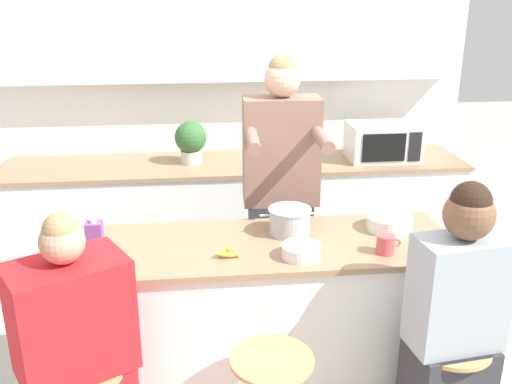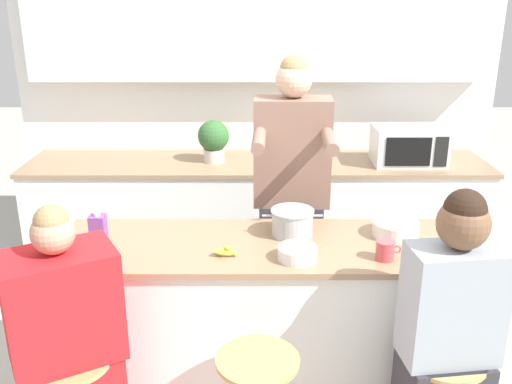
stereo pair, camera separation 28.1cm
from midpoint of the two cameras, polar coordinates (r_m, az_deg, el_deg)
name	(u,v)px [view 1 (the left image)]	position (r m, az deg, el deg)	size (l,w,h in m)	color
wall_back	(231,67)	(4.49, -4.40, 12.32)	(3.73, 0.22, 2.70)	white
back_counter	(235,216)	(4.45, -3.88, -2.42)	(3.47, 0.68, 0.88)	white
kitchen_island	(257,322)	(3.07, -2.56, -12.91)	(2.00, 0.65, 0.92)	black
person_cooking	(280,207)	(3.40, 0.09, -1.55)	(0.46, 0.58, 1.78)	#383842
person_wrapped_blanket	(79,372)	(2.61, -20.45, -16.64)	(0.53, 0.47, 1.33)	red
person_seated_near	(452,342)	(2.69, 16.10, -14.33)	(0.42, 0.31, 1.40)	#333338
cooking_pot	(290,221)	(2.93, 0.64, -2.97)	(0.31, 0.22, 0.14)	#B7BABC
fruit_bowl	(389,223)	(3.05, 10.63, -3.09)	(0.24, 0.24, 0.07)	white
mixing_bowl_steel	(301,251)	(2.70, 1.54, -6.00)	(0.19, 0.19, 0.06)	white
coffee_cup_near	(386,244)	(2.77, 10.02, -5.23)	(0.12, 0.09, 0.09)	#DB4C51
banana_bunch	(228,253)	(2.72, -5.84, -6.15)	(0.13, 0.09, 0.04)	yellow
juice_carton	(95,237)	(2.87, -18.56, -4.34)	(0.08, 0.08, 0.17)	#7A428E
microwave	(383,142)	(4.41, 10.79, 4.95)	(0.52, 0.35, 0.27)	white
potted_plant	(191,140)	(4.26, -8.44, 5.10)	(0.23, 0.23, 0.32)	beige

